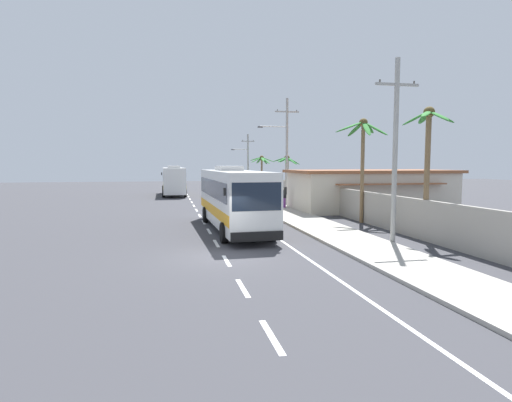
{
  "coord_description": "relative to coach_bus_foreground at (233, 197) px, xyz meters",
  "views": [
    {
      "loc": [
        -2.22,
        -17.48,
        3.93
      ],
      "look_at": [
        2.88,
        7.25,
        1.7
      ],
      "focal_mm": 29.49,
      "sensor_mm": 36.0,
      "label": 1
    }
  ],
  "objects": [
    {
      "name": "utility_pole_mid",
      "position": [
        7.13,
        13.82,
        3.4
      ],
      "size": [
        3.98,
        0.24,
        10.08
      ],
      "color": "#9E9E99",
      "rests_on": "ground"
    },
    {
      "name": "palm_nearest",
      "position": [
        8.54,
        18.42,
        1.43
      ],
      "size": [
        2.82,
        2.99,
        4.88
      ],
      "color": "brown",
      "rests_on": "ground"
    },
    {
      "name": "boundary_wall",
      "position": [
        9.1,
        6.72,
        -0.93
      ],
      "size": [
        0.24,
        60.0,
        2.1
      ],
      "primitive_type": "cube",
      "color": "#9E998E",
      "rests_on": "ground"
    },
    {
      "name": "ground_plane",
      "position": [
        -1.5,
        -7.28,
        -1.98
      ],
      "size": [
        160.0,
        160.0,
        0.0
      ],
      "primitive_type": "plane",
      "color": "#3A3A3F"
    },
    {
      "name": "pedestrian_far_walk",
      "position": [
        6.15,
        14.4,
        -0.97
      ],
      "size": [
        0.36,
        0.36,
        1.68
      ],
      "rotation": [
        0.0,
        0.0,
        2.17
      ],
      "color": "#75388E",
      "rests_on": "sidewalk_kerb"
    },
    {
      "name": "coach_bus_foreground",
      "position": [
        0.0,
        0.0,
        0.0
      ],
      "size": [
        3.25,
        12.03,
        3.81
      ],
      "color": "silver",
      "rests_on": "ground"
    },
    {
      "name": "sidewalk_kerb",
      "position": [
        5.3,
        2.72,
        -1.91
      ],
      "size": [
        3.2,
        90.0,
        0.14
      ],
      "primitive_type": "cube",
      "color": "#A8A399",
      "rests_on": "ground"
    },
    {
      "name": "utility_pole_far",
      "position": [
        7.09,
        33.7,
        2.35
      ],
      "size": [
        3.28,
        0.24,
        8.1
      ],
      "color": "#9E9E99",
      "rests_on": "ground"
    },
    {
      "name": "motorcycle_beside_bus",
      "position": [
        2.2,
        8.56,
        -1.31
      ],
      "size": [
        0.56,
        1.96,
        1.66
      ],
      "color": "black",
      "rests_on": "ground"
    },
    {
      "name": "pedestrian_near_kerb",
      "position": [
        5.42,
        11.67,
        -0.89
      ],
      "size": [
        0.36,
        0.36,
        1.81
      ],
      "rotation": [
        0.0,
        0.0,
        5.81
      ],
      "color": "navy",
      "rests_on": "sidewalk_kerb"
    },
    {
      "name": "roadside_building",
      "position": [
        13.12,
        8.47,
        -0.26
      ],
      "size": [
        13.65,
        7.53,
        3.42
      ],
      "color": "beige",
      "rests_on": "ground"
    },
    {
      "name": "palm_fourth",
      "position": [
        8.86,
        1.21,
        3.33
      ],
      "size": [
        3.63,
        3.47,
        6.93
      ],
      "color": "brown",
      "rests_on": "ground"
    },
    {
      "name": "coach_bus_far_lane",
      "position": [
        -3.2,
        28.89,
        -0.04
      ],
      "size": [
        3.08,
        10.62,
        3.73
      ],
      "color": "white",
      "rests_on": "ground"
    },
    {
      "name": "pedestrian_midwalk",
      "position": [
        6.06,
        10.43,
        -0.95
      ],
      "size": [
        0.36,
        0.36,
        1.71
      ],
      "rotation": [
        0.0,
        0.0,
        1.95
      ],
      "color": "#75388E",
      "rests_on": "sidewalk_kerb"
    },
    {
      "name": "lane_markings",
      "position": [
        0.58,
        7.57,
        -1.98
      ],
      "size": [
        3.51,
        71.18,
        0.01
      ],
      "color": "white",
      "rests_on": "ground"
    },
    {
      "name": "palm_third",
      "position": [
        8.92,
        32.5,
        1.97
      ],
      "size": [
        3.5,
        3.52,
        5.11
      ],
      "color": "brown",
      "rests_on": "ground"
    },
    {
      "name": "palm_second",
      "position": [
        9.14,
        -5.56,
        2.83
      ],
      "size": [
        2.52,
        2.72,
        6.81
      ],
      "color": "brown",
      "rests_on": "ground"
    },
    {
      "name": "utility_pole_nearest",
      "position": [
        7.03,
        -6.06,
        2.71
      ],
      "size": [
        2.24,
        0.24,
        8.98
      ],
      "color": "#9E9E99",
      "rests_on": "ground"
    }
  ]
}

